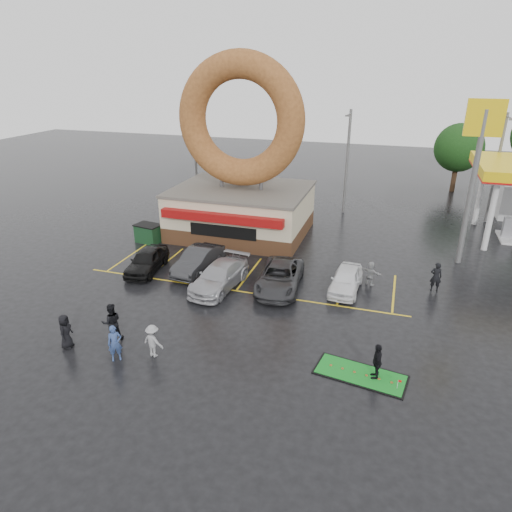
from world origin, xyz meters
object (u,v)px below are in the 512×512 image
(streetlight_left, at_px, (195,153))
(streetlight_right, at_px, (497,166))
(car_black, at_px, (147,260))
(car_white, at_px, (346,280))
(shell_sign, at_px, (478,153))
(putting_green, at_px, (360,374))
(person_blue, at_px, (115,343))
(person_cameraman, at_px, (377,361))
(streetlight_mid, at_px, (347,160))
(donut_shop, at_px, (241,178))
(dumpster, at_px, (149,234))
(car_dgrey, at_px, (198,260))
(car_silver, at_px, (219,276))
(car_grey, at_px, (280,277))

(streetlight_left, height_order, streetlight_right, same)
(car_black, relative_size, car_white, 1.05)
(shell_sign, relative_size, putting_green, 2.55)
(person_blue, relative_size, putting_green, 0.42)
(putting_green, bearing_deg, person_cameraman, 0.88)
(streetlight_right, relative_size, car_white, 2.20)
(streetlight_mid, xyz_separation_m, car_black, (-10.48, -16.59, -4.05))
(streetlight_mid, bearing_deg, donut_shop, -131.38)
(donut_shop, relative_size, dumpster, 7.50)
(shell_sign, distance_m, streetlight_left, 24.46)
(streetlight_left, height_order, car_dgrey, streetlight_left)
(streetlight_mid, relative_size, dumpster, 5.00)
(streetlight_left, bearing_deg, streetlight_mid, 4.09)
(car_white, distance_m, dumpster, 15.69)
(streetlight_right, relative_size, person_blue, 5.15)
(car_black, distance_m, car_silver, 5.44)
(streetlight_right, bearing_deg, car_white, -120.76)
(car_black, height_order, car_dgrey, car_dgrey)
(streetlight_mid, distance_m, car_white, 16.13)
(donut_shop, relative_size, streetlight_left, 1.50)
(streetlight_mid, height_order, dumpster, streetlight_mid)
(person_blue, relative_size, person_cameraman, 1.03)
(streetlight_left, height_order, person_cameraman, streetlight_left)
(car_black, xyz_separation_m, car_dgrey, (3.19, 1.00, 0.03))
(car_dgrey, xyz_separation_m, dumpster, (-5.77, 3.70, -0.11))
(streetlight_left, distance_m, putting_green, 29.05)
(car_dgrey, relative_size, putting_green, 1.12)
(person_blue, bearing_deg, car_white, 10.17)
(donut_shop, relative_size, streetlight_mid, 1.50)
(donut_shop, xyz_separation_m, dumpster, (-6.07, -3.94, -3.81))
(shell_sign, xyz_separation_m, person_cameraman, (-4.49, -14.46, -6.53))
(shell_sign, bearing_deg, car_grey, -145.04)
(person_cameraman, bearing_deg, shell_sign, 153.12)
(car_dgrey, bearing_deg, donut_shop, 93.45)
(car_black, distance_m, car_dgrey, 3.34)
(person_blue, bearing_deg, putting_green, -26.36)
(dumpster, bearing_deg, car_dgrey, -22.68)
(car_dgrey, bearing_deg, shell_sign, 27.94)
(putting_green, bearing_deg, shell_sign, 70.55)
(streetlight_mid, bearing_deg, car_grey, -95.70)
(streetlight_mid, height_order, car_dgrey, streetlight_mid)
(donut_shop, xyz_separation_m, streetlight_left, (-7.00, 6.95, 0.32))
(streetlight_left, relative_size, car_white, 2.20)
(car_silver, bearing_deg, shell_sign, 37.54)
(shell_sign, bearing_deg, streetlight_right, 73.17)
(streetlight_right, height_order, car_silver, streetlight_right)
(car_grey, height_order, car_white, car_grey)
(shell_sign, xyz_separation_m, streetlight_left, (-23.00, 7.92, -2.60))
(streetlight_mid, bearing_deg, car_black, -122.30)
(streetlight_left, xyz_separation_m, car_white, (16.21, -14.45, -4.08))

